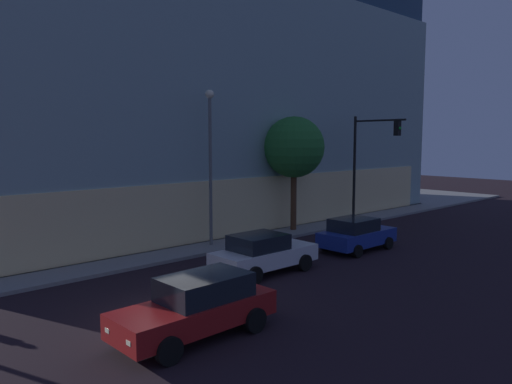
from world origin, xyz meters
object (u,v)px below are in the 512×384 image
object	(u,v)px
sidewalk_tree	(294,148)
car_blue	(356,234)
street_lamp_sidewalk	(210,148)
traffic_light_far_corner	(369,152)
modern_building	(176,91)
car_red	(198,306)
car_white	(263,253)

from	to	relation	value
sidewalk_tree	car_blue	size ratio (longest dim) A/B	1.59
street_lamp_sidewalk	sidewalk_tree	xyz separation A→B (m)	(6.11, 0.04, -0.05)
traffic_light_far_corner	modern_building	bearing A→B (deg)	117.32
modern_building	car_blue	world-z (taller)	modern_building
traffic_light_far_corner	car_blue	xyz separation A→B (m)	(-6.72, -4.00, -3.84)
traffic_light_far_corner	car_red	distance (m)	20.45
sidewalk_tree	car_blue	distance (m)	6.86
traffic_light_far_corner	car_white	xyz separation A→B (m)	(-12.92, -3.88, -3.82)
traffic_light_far_corner	car_blue	world-z (taller)	traffic_light_far_corner
modern_building	sidewalk_tree	distance (m)	11.62
car_red	car_blue	bearing A→B (deg)	15.62
street_lamp_sidewalk	car_red	xyz separation A→B (m)	(-7.07, -8.65, -4.13)
sidewalk_tree	car_white	size ratio (longest dim) A/B	1.45
car_white	car_red	bearing A→B (deg)	-149.01
car_white	sidewalk_tree	bearing A→B (deg)	35.18
traffic_light_far_corner	car_white	size ratio (longest dim) A/B	1.48
sidewalk_tree	modern_building	bearing A→B (deg)	94.16
street_lamp_sidewalk	car_red	bearing A→B (deg)	-129.28
street_lamp_sidewalk	sidewalk_tree	distance (m)	6.11
street_lamp_sidewalk	car_blue	world-z (taller)	street_lamp_sidewalk
car_red	car_white	xyz separation A→B (m)	(5.78, 3.47, -0.05)
modern_building	car_white	world-z (taller)	modern_building
car_red	car_white	world-z (taller)	car_red
traffic_light_far_corner	car_red	size ratio (longest dim) A/B	1.44
street_lamp_sidewalk	car_blue	distance (m)	8.35
car_white	car_blue	world-z (taller)	car_white
modern_building	traffic_light_far_corner	bearing A→B (deg)	-62.68
sidewalk_tree	car_blue	bearing A→B (deg)	-102.65
car_white	car_blue	size ratio (longest dim) A/B	1.10
modern_building	sidewalk_tree	bearing A→B (deg)	-85.84
traffic_light_far_corner	sidewalk_tree	size ratio (longest dim) A/B	1.02
street_lamp_sidewalk	car_white	world-z (taller)	street_lamp_sidewalk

